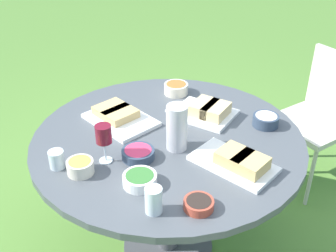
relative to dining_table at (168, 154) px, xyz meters
name	(u,v)px	position (x,y,z in m)	size (l,w,h in m)	color
ground_plane	(168,246)	(0.00, 0.00, -0.65)	(40.00, 40.00, 0.00)	#5B8C38
dining_table	(168,154)	(0.00, 0.00, 0.00)	(1.32, 1.32, 0.76)	#4C4C51
chair_near_right	(323,110)	(-0.80, -0.91, -0.13)	(0.61, 0.61, 0.89)	beige
water_pitcher	(177,127)	(-0.06, 0.08, 0.22)	(0.10, 0.10, 0.22)	silver
wine_glass	(104,136)	(0.21, 0.27, 0.24)	(0.07, 0.07, 0.18)	silver
platter_bread_main	(118,116)	(0.29, -0.08, 0.13)	(0.43, 0.40, 0.06)	white
platter_charcuterie	(207,111)	(-0.15, -0.24, 0.14)	(0.36, 0.32, 0.08)	white
platter_sandwich_side	(238,162)	(-0.36, 0.16, 0.14)	(0.42, 0.34, 0.08)	white
bowl_fries	(80,166)	(0.29, 0.37, 0.14)	(0.12, 0.12, 0.06)	beige
bowl_salad	(140,179)	(0.02, 0.38, 0.13)	(0.14, 0.14, 0.05)	white
bowl_olives	(199,204)	(-0.24, 0.46, 0.13)	(0.12, 0.12, 0.04)	#B74733
bowl_dip_red	(138,153)	(0.08, 0.20, 0.13)	(0.15, 0.15, 0.04)	#334256
bowl_dip_cream	(266,120)	(-0.45, -0.23, 0.14)	(0.13, 0.13, 0.06)	#334256
bowl_roasted_veg	(176,88)	(0.07, -0.46, 0.14)	(0.14, 0.14, 0.06)	beige
cup_water_near	(154,200)	(-0.08, 0.52, 0.16)	(0.07, 0.07, 0.11)	silver
cup_water_far	(57,159)	(0.40, 0.36, 0.15)	(0.07, 0.07, 0.08)	silver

